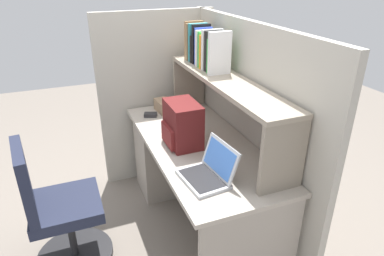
# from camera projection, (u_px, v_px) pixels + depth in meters

# --- Properties ---
(ground_plane) EXTENTS (8.00, 8.00, 0.00)m
(ground_plane) POSITION_uv_depth(u_px,v_px,m) (198.00, 222.00, 2.76)
(ground_plane) COLOR slate
(desk) EXTENTS (1.60, 0.70, 0.73)m
(desk) POSITION_uv_depth(u_px,v_px,m) (181.00, 156.00, 2.91)
(desk) COLOR #AAA093
(desk) RESTS_ON ground_plane
(cubicle_partition_rear) EXTENTS (1.84, 0.05, 1.55)m
(cubicle_partition_rear) POSITION_uv_depth(u_px,v_px,m) (245.00, 128.00, 2.55)
(cubicle_partition_rear) COLOR #B2ADA0
(cubicle_partition_rear) RESTS_ON ground_plane
(cubicle_partition_left) EXTENTS (0.05, 1.06, 1.55)m
(cubicle_partition_left) POSITION_uv_depth(u_px,v_px,m) (158.00, 98.00, 3.12)
(cubicle_partition_left) COLOR #B2ADA0
(cubicle_partition_left) RESTS_ON ground_plane
(overhead_hutch) EXTENTS (1.44, 0.28, 0.45)m
(overhead_hutch) POSITION_uv_depth(u_px,v_px,m) (226.00, 92.00, 2.36)
(overhead_hutch) COLOR gray
(overhead_hutch) RESTS_ON desk
(reference_books_on_shelf) EXTENTS (0.53, 0.18, 0.30)m
(reference_books_on_shelf) POSITION_uv_depth(u_px,v_px,m) (206.00, 48.00, 2.56)
(reference_books_on_shelf) COLOR olive
(reference_books_on_shelf) RESTS_ON overhead_hutch
(laptop) EXTENTS (0.34, 0.29, 0.22)m
(laptop) POSITION_uv_depth(u_px,v_px,m) (209.00, 171.00, 2.00)
(laptop) COLOR #B7BABF
(laptop) RESTS_ON desk
(backpack) EXTENTS (0.30, 0.22, 0.31)m
(backpack) POSITION_uv_depth(u_px,v_px,m) (182.00, 125.00, 2.35)
(backpack) COLOR #591919
(backpack) RESTS_ON desk
(computer_mouse) EXTENTS (0.09, 0.12, 0.03)m
(computer_mouse) POSITION_uv_depth(u_px,v_px,m) (151.00, 115.00, 2.85)
(computer_mouse) COLOR #262628
(computer_mouse) RESTS_ON desk
(paper_cup) EXTENTS (0.08, 0.08, 0.08)m
(paper_cup) POSITION_uv_depth(u_px,v_px,m) (168.00, 117.00, 2.74)
(paper_cup) COLOR white
(paper_cup) RESTS_ON desk
(tissue_box) EXTENTS (0.23, 0.14, 0.10)m
(tissue_box) POSITION_uv_depth(u_px,v_px,m) (165.00, 106.00, 2.93)
(tissue_box) COLOR #9E7F60
(tissue_box) RESTS_ON desk
(office_chair) EXTENTS (0.52, 0.52, 0.93)m
(office_chair) POSITION_uv_depth(u_px,v_px,m) (59.00, 215.00, 2.23)
(office_chair) COLOR black
(office_chair) RESTS_ON ground_plane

